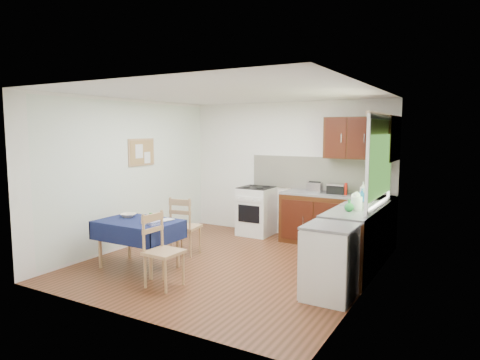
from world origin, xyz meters
The scene contains 33 objects.
floor centered at (0.00, 0.00, 0.00)m, with size 4.20×4.20×0.00m, color #492913.
ceiling centered at (0.00, 0.00, 2.50)m, with size 4.00×4.20×0.02m, color silver.
wall_back centered at (0.00, 2.10, 1.25)m, with size 4.00×0.02×2.50m, color white.
wall_front centered at (0.00, -2.10, 1.25)m, with size 4.00×0.02×2.50m, color white.
wall_left centered at (-2.00, 0.00, 1.25)m, with size 0.02×4.20×2.50m, color white.
wall_right centered at (2.00, 0.00, 1.25)m, with size 0.02×4.20×2.50m, color white.
base_cabinets centered at (1.36, 1.26, 0.43)m, with size 1.90×2.30×0.86m.
worktop_back centered at (1.05, 1.80, 0.88)m, with size 1.90×0.60×0.04m, color gray.
worktop_right centered at (1.70, 0.65, 0.88)m, with size 0.60×1.70×0.04m, color gray.
worktop_corner centered at (1.70, 1.80, 0.88)m, with size 0.60×0.60×0.04m, color gray.
splashback centered at (0.65, 2.08, 1.20)m, with size 2.70×0.02×0.60m, color white.
upper_cabinets centered at (1.52, 1.80, 1.85)m, with size 1.20×0.85×0.70m.
stove centered at (-0.50, 1.80, 0.46)m, with size 0.60×0.61×0.92m.
window centered at (1.97, 0.70, 1.65)m, with size 0.04×1.48×1.26m.
fridge centered at (1.70, -0.55, 0.44)m, with size 0.58×0.60×0.89m.
corkboard centered at (-1.97, 0.30, 1.60)m, with size 0.04×0.62×0.47m.
dining_table centered at (-1.05, -0.80, 0.59)m, with size 1.15×0.78×0.69m.
chair_far centered at (-0.87, 0.04, 0.50)m, with size 0.47×0.47×0.94m.
chair_near centered at (-0.29, -1.21, 0.50)m, with size 0.43×0.43×0.94m.
toaster centered at (0.67, 1.76, 0.99)m, with size 0.26×0.16×0.20m.
sandwich_press centered at (1.04, 1.83, 0.98)m, with size 0.29×0.26×0.17m.
sauce_bottle centered at (1.22, 1.73, 1.00)m, with size 0.05×0.05×0.20m, color red.
yellow_packet centered at (0.99, 1.87, 0.97)m, with size 0.11×0.07×0.14m, color yellow.
dish_rack centered at (1.63, 0.82, 0.92)m, with size 0.40×0.30×0.19m.
kettle centered at (1.73, 0.46, 1.01)m, with size 0.15×0.15×0.25m.
cup centered at (1.73, 1.71, 0.95)m, with size 0.12×0.12×0.10m, color silver.
soap_bottle_a centered at (1.61, 1.29, 1.05)m, with size 0.11×0.11×0.29m, color white.
soap_bottle_b centered at (1.61, 1.23, 1.00)m, with size 0.09×0.09×0.20m, color blue.
soap_bottle_c centered at (1.67, 0.33, 0.98)m, with size 0.13×0.13×0.16m, color #258A3C.
plate_bowl centered at (-1.34, -0.69, 0.72)m, with size 0.23×0.23×0.06m, color beige.
book centered at (-0.79, -0.60, 0.70)m, with size 0.16×0.22×0.02m, color white.
spice_jar centered at (-0.93, -0.67, 0.74)m, with size 0.05×0.05×0.10m, color #258A2B.
tea_towel centered at (-0.74, -0.87, 0.72)m, with size 0.25×0.20×0.04m, color #292B96.
Camera 1 is at (3.20, -5.29, 1.98)m, focal length 32.00 mm.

